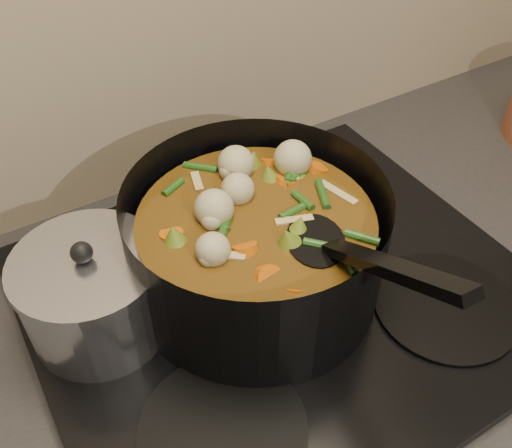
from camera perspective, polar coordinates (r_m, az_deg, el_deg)
stovetop at (r=0.76m, az=2.70°, el=-7.01°), size 0.62×0.54×0.03m
stockpot at (r=0.70m, az=0.05°, el=-2.22°), size 0.37×0.46×0.23m
saucepan at (r=0.69m, az=-15.90°, el=-6.74°), size 0.17×0.17×0.14m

